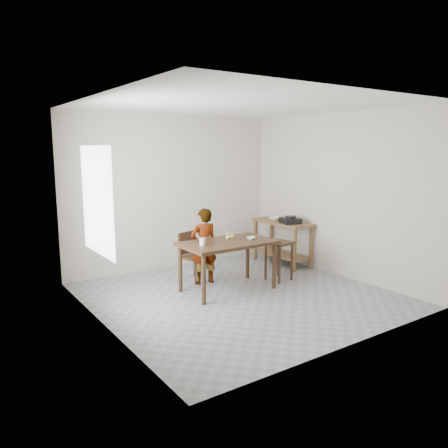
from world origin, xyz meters
TOP-DOWN VIEW (x-y plane):
  - floor at (0.00, 0.00)m, footprint 4.00×4.00m
  - ceiling at (0.00, 0.00)m, footprint 4.00×4.00m
  - wall_back at (0.00, 2.02)m, footprint 4.00×0.04m
  - wall_front at (0.00, -2.02)m, footprint 4.00×0.04m
  - wall_left at (-2.02, 0.00)m, footprint 0.04×4.00m
  - wall_right at (2.02, 0.00)m, footprint 0.04×4.00m
  - window_pane at (-1.97, 0.20)m, footprint 0.02×1.10m
  - dining_table at (0.00, 0.30)m, footprint 1.40×0.80m
  - prep_counter at (1.72, 1.00)m, footprint 0.50×1.20m
  - child at (-0.12, 0.79)m, footprint 0.48×0.35m
  - dining_chair at (-0.16, 1.00)m, footprint 0.47×0.47m
  - stool at (0.98, 0.26)m, footprint 0.40×0.40m
  - glass_tumbler at (-0.46, 0.28)m, footprint 0.08×0.08m
  - small_bowl at (0.37, 0.22)m, footprint 0.16×0.16m
  - banana at (0.16, 0.46)m, footprint 0.18×0.14m
  - serving_bowl at (1.69, 1.18)m, footprint 0.28×0.28m
  - gas_burner at (1.67, 0.74)m, footprint 0.37×0.37m

SIDE VIEW (x-z plane):
  - floor at x=0.00m, z-range -0.04..0.00m
  - stool at x=0.98m, z-range 0.00..0.64m
  - dining_table at x=0.00m, z-range 0.00..0.75m
  - dining_chair at x=-0.16m, z-range 0.00..0.79m
  - prep_counter at x=1.72m, z-range 0.00..0.80m
  - child at x=-0.12m, z-range 0.00..1.20m
  - small_bowl at x=0.37m, z-range 0.75..0.79m
  - banana at x=0.16m, z-range 0.75..0.81m
  - glass_tumbler at x=-0.46m, z-range 0.75..0.85m
  - serving_bowl at x=1.69m, z-range 0.80..0.86m
  - gas_burner at x=1.67m, z-range 0.80..0.90m
  - wall_back at x=0.00m, z-range 0.00..2.70m
  - wall_front at x=0.00m, z-range 0.00..2.70m
  - wall_left at x=-2.02m, z-range 0.00..2.70m
  - wall_right at x=2.02m, z-range 0.00..2.70m
  - window_pane at x=-1.97m, z-range 0.85..2.15m
  - ceiling at x=0.00m, z-range 2.70..2.74m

